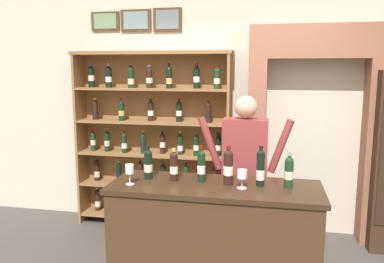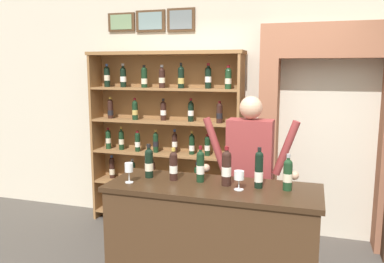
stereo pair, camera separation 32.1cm
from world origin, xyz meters
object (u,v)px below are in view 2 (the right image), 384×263
object	(u,v)px
tasting_bottle_brunello	(149,162)
tasting_bottle_bianco	(226,167)
wine_shelf	(166,135)
wine_glass_right	(129,169)
tasting_counter	(212,244)
tasting_bottle_grappa	(173,165)
wine_glass_left	(239,177)
tasting_bottle_riserva	(288,174)
tasting_bottle_rosso	(200,166)
tasting_bottle_super_tuscan	(259,170)
shopkeeper	(250,165)

from	to	relation	value
tasting_bottle_brunello	tasting_bottle_bianco	distance (m)	0.68
wine_shelf	wine_glass_right	size ratio (longest dim) A/B	12.81
tasting_counter	wine_glass_right	size ratio (longest dim) A/B	10.24
tasting_bottle_grappa	wine_glass_left	xyz separation A→B (m)	(0.57, -0.10, -0.02)
tasting_bottle_bianco	tasting_bottle_riserva	size ratio (longest dim) A/B	1.11
tasting_bottle_grappa	tasting_counter	bearing A→B (deg)	-9.02
tasting_bottle_rosso	wine_glass_left	bearing A→B (deg)	-19.09
tasting_bottle_super_tuscan	tasting_bottle_riserva	bearing A→B (deg)	1.22
tasting_bottle_grappa	tasting_bottle_super_tuscan	size ratio (longest dim) A/B	0.85
tasting_counter	tasting_bottle_brunello	world-z (taller)	tasting_bottle_brunello
wine_shelf	wine_glass_right	bearing A→B (deg)	-79.48
shopkeeper	tasting_bottle_brunello	world-z (taller)	shopkeeper
tasting_bottle_grappa	tasting_bottle_bianco	distance (m)	0.45
tasting_bottle_brunello	wine_glass_left	distance (m)	0.80
wine_glass_left	tasting_bottle_bianco	bearing A→B (deg)	143.91
tasting_bottle_grappa	tasting_bottle_bianco	world-z (taller)	tasting_bottle_bianco
shopkeeper	tasting_bottle_bianco	size ratio (longest dim) A/B	5.30
wine_glass_left	tasting_bottle_grappa	bearing A→B (deg)	170.10
tasting_bottle_bianco	tasting_counter	bearing A→B (deg)	-157.84
shopkeeper	tasting_bottle_super_tuscan	world-z (taller)	shopkeeper
tasting_bottle_super_tuscan	wine_glass_right	bearing A→B (deg)	-170.33
tasting_bottle_super_tuscan	wine_glass_left	size ratio (longest dim) A/B	2.16
shopkeeper	tasting_bottle_riserva	size ratio (longest dim) A/B	5.90
wine_shelf	wine_glass_right	xyz separation A→B (m)	(0.29, -1.57, -0.01)
tasting_bottle_super_tuscan	tasting_bottle_brunello	bearing A→B (deg)	179.13
tasting_bottle_super_tuscan	wine_glass_right	xyz separation A→B (m)	(-1.03, -0.18, -0.03)
tasting_counter	tasting_bottle_grappa	world-z (taller)	tasting_bottle_grappa
tasting_bottle_grappa	tasting_bottle_rosso	size ratio (longest dim) A/B	0.91
tasting_bottle_bianco	tasting_bottle_super_tuscan	size ratio (longest dim) A/B	0.98
wine_glass_left	tasting_bottle_super_tuscan	bearing A→B (deg)	35.48
tasting_bottle_riserva	tasting_bottle_grappa	bearing A→B (deg)	-179.83
wine_shelf	wine_glass_right	distance (m)	1.60
shopkeeper	tasting_bottle_super_tuscan	distance (m)	0.61
wine_glass_right	tasting_bottle_brunello	bearing A→B (deg)	63.36
tasting_bottle_rosso	wine_glass_right	size ratio (longest dim) A/B	1.82
tasting_bottle_rosso	tasting_counter	bearing A→B (deg)	-31.30
tasting_bottle_brunello	wine_glass_left	world-z (taller)	tasting_bottle_brunello
shopkeeper	wine_glass_right	xyz separation A→B (m)	(-0.87, -0.75, 0.08)
tasting_counter	wine_glass_left	size ratio (longest dim) A/B	11.31
wine_shelf	wine_glass_left	xyz separation A→B (m)	(1.18, -1.50, -0.02)
shopkeeper	tasting_bottle_brunello	size ratio (longest dim) A/B	5.77
tasting_bottle_grappa	wine_shelf	bearing A→B (deg)	113.70
tasting_bottle_bianco	wine_glass_left	world-z (taller)	tasting_bottle_bianco
tasting_bottle_grappa	tasting_bottle_bianco	size ratio (longest dim) A/B	0.87
wine_glass_right	wine_glass_left	bearing A→B (deg)	4.98
tasting_bottle_bianco	tasting_bottle_riserva	xyz separation A→B (m)	(0.47, 0.02, -0.02)
tasting_bottle_rosso	tasting_bottle_super_tuscan	xyz separation A→B (m)	(0.48, -0.02, 0.01)
tasting_bottle_rosso	tasting_bottle_super_tuscan	bearing A→B (deg)	-2.49
wine_shelf	shopkeeper	distance (m)	1.42
tasting_counter	tasting_bottle_rosso	xyz separation A→B (m)	(-0.12, 0.07, 0.63)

